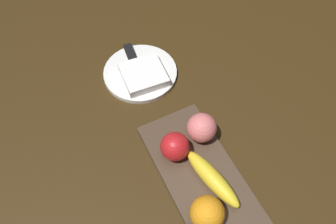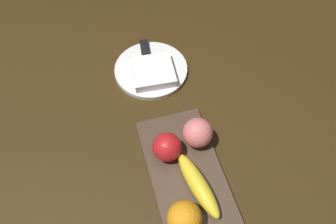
# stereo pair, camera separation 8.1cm
# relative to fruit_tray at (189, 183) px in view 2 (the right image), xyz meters

# --- Properties ---
(ground_plane) EXTENTS (2.40, 2.40, 0.00)m
(ground_plane) POSITION_rel_fruit_tray_xyz_m (-0.01, -0.02, -0.01)
(ground_plane) COLOR #34230D
(fruit_tray) EXTENTS (0.37, 0.17, 0.02)m
(fruit_tray) POSITION_rel_fruit_tray_xyz_m (0.00, 0.00, 0.00)
(fruit_tray) COLOR #483627
(fruit_tray) RESTS_ON ground_plane
(apple) EXTENTS (0.07, 0.07, 0.07)m
(apple) POSITION_rel_fruit_tray_xyz_m (-0.08, -0.03, 0.04)
(apple) COLOR red
(apple) RESTS_ON fruit_tray
(banana) EXTENTS (0.17, 0.07, 0.04)m
(banana) POSITION_rel_fruit_tray_xyz_m (0.02, 0.01, 0.03)
(banana) COLOR yellow
(banana) RESTS_ON fruit_tray
(orange_near_apple) EXTENTS (0.07, 0.07, 0.07)m
(orange_near_apple) POSITION_rel_fruit_tray_xyz_m (0.08, -0.04, 0.04)
(orange_near_apple) COLOR orange
(orange_near_apple) RESTS_ON fruit_tray
(peach) EXTENTS (0.07, 0.07, 0.07)m
(peach) POSITION_rel_fruit_tray_xyz_m (-0.10, 0.05, 0.04)
(peach) COLOR #DB6D6B
(peach) RESTS_ON fruit_tray
(dinner_plate) EXTENTS (0.21, 0.21, 0.01)m
(dinner_plate) POSITION_rel_fruit_tray_xyz_m (-0.36, -0.00, -0.00)
(dinner_plate) COLOR white
(dinner_plate) RESTS_ON ground_plane
(folded_napkin) EXTENTS (0.12, 0.12, 0.03)m
(folded_napkin) POSITION_rel_fruit_tray_xyz_m (-0.33, -0.00, 0.02)
(folded_napkin) COLOR white
(folded_napkin) RESTS_ON dinner_plate
(knife) EXTENTS (0.18, 0.04, 0.01)m
(knife) POSITION_rel_fruit_tray_xyz_m (-0.40, -0.00, 0.01)
(knife) COLOR silver
(knife) RESTS_ON dinner_plate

